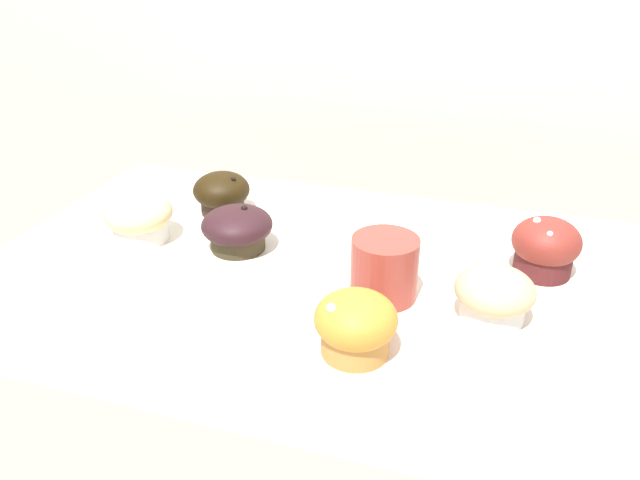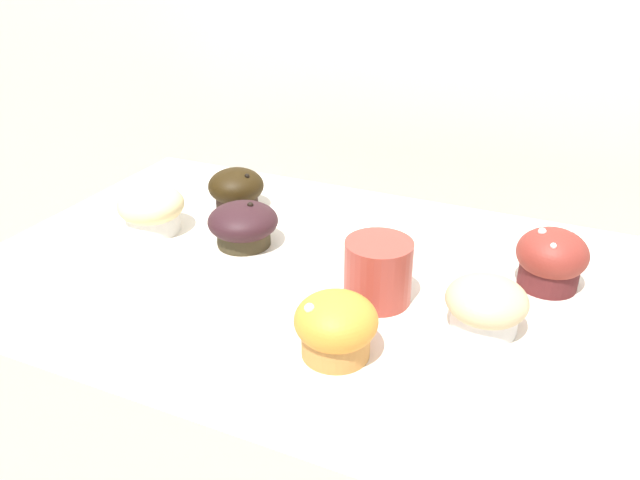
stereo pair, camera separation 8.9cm
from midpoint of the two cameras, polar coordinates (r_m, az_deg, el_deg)
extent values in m
cube|color=beige|center=(1.44, 11.66, 6.09)|extent=(3.20, 0.10, 1.80)
cylinder|color=silver|center=(0.81, 17.93, -6.59)|extent=(0.08, 0.08, 0.04)
ellipsoid|color=tan|center=(0.80, 18.14, -5.35)|extent=(0.10, 0.10, 0.05)
cylinder|color=#2F201A|center=(1.10, -5.32, 3.89)|extent=(0.07, 0.07, 0.04)
ellipsoid|color=black|center=(1.09, -5.37, 4.91)|extent=(0.10, 0.10, 0.06)
sphere|color=black|center=(1.06, -4.31, 5.79)|extent=(0.01, 0.01, 0.01)
cylinder|color=white|center=(1.03, -12.70, 1.96)|extent=(0.09, 0.09, 0.05)
ellipsoid|color=beige|center=(1.02, -12.83, 3.12)|extent=(0.11, 0.11, 0.06)
cylinder|color=#C6833F|center=(0.73, 4.99, -8.96)|extent=(0.08, 0.08, 0.05)
ellipsoid|color=orange|center=(0.72, 5.07, -7.44)|extent=(0.10, 0.10, 0.06)
sphere|color=white|center=(0.69, 2.73, -6.36)|extent=(0.01, 0.01, 0.01)
cylinder|color=#3B321E|center=(0.97, -4.40, 0.61)|extent=(0.08, 0.08, 0.04)
ellipsoid|color=black|center=(0.96, -4.44, 1.69)|extent=(0.11, 0.11, 0.05)
sphere|color=black|center=(0.95, -3.74, 3.14)|extent=(0.01, 0.01, 0.01)
cylinder|color=#501C1D|center=(0.93, 22.85, -2.58)|extent=(0.08, 0.08, 0.05)
ellipsoid|color=maroon|center=(0.92, 23.13, -1.21)|extent=(0.10, 0.10, 0.07)
sphere|color=white|center=(0.93, 24.61, 0.65)|extent=(0.01, 0.01, 0.01)
sphere|color=white|center=(0.88, 23.33, -0.57)|extent=(0.01, 0.01, 0.01)
sphere|color=white|center=(0.90, 22.38, 0.64)|extent=(0.01, 0.01, 0.01)
cylinder|color=#99382D|center=(0.82, 8.43, -2.95)|extent=(0.09, 0.09, 0.09)
torus|color=#99382D|center=(0.88, 8.60, -0.60)|extent=(0.02, 0.05, 0.05)
cylinder|color=black|center=(0.81, 8.61, -0.55)|extent=(0.08, 0.08, 0.01)
camera|label=1|loc=(0.04, -87.14, 1.48)|focal=35.00mm
camera|label=2|loc=(0.04, 92.86, -1.48)|focal=35.00mm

